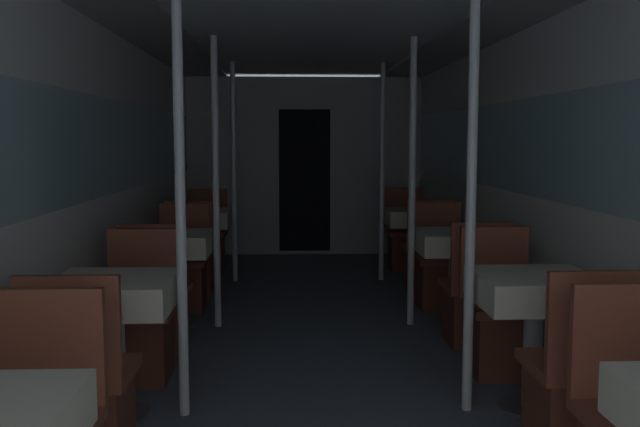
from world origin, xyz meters
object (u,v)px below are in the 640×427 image
at_px(dining_table_right_2, 456,247).
at_px(dining_table_right_3, 416,221).
at_px(chair_left_near_2, 157,309).
at_px(support_pole_right_1, 471,204).
at_px(dining_table_right_1, 535,297).
at_px(chair_right_near_2, 475,306).
at_px(support_pole_left_1, 180,205).
at_px(support_pole_right_2, 412,183).
at_px(support_pole_left_2, 216,184).
at_px(chair_right_far_3, 406,244).
at_px(chair_left_near_1, 83,406).
at_px(chair_right_far_2, 440,275).
at_px(dining_table_left_2, 171,249).
at_px(chair_right_near_1, 577,398).
at_px(support_pole_right_3, 382,173).
at_px(dining_table_left_3, 200,222).
at_px(support_pole_left_3, 234,173).
at_px(chair_left_near_3, 192,264).
at_px(chair_left_far_1, 139,333).
at_px(chair_right_near_3, 426,263).
at_px(chair_right_far_1, 500,329).
at_px(dining_table_left_1, 114,301).
at_px(chair_left_far_3, 207,246).

xyz_separation_m(dining_table_right_2, dining_table_right_3, (0.00, 1.78, 0.00)).
height_order(chair_left_near_2, support_pole_right_1, support_pole_right_1).
relative_size(dining_table_right_1, chair_right_near_2, 0.82).
xyz_separation_m(support_pole_left_1, support_pole_right_2, (1.50, 1.78, 0.00)).
distance_m(support_pole_left_2, chair_right_far_3, 3.12).
distance_m(chair_right_near_2, support_pole_right_2, 1.08).
height_order(chair_left_near_1, chair_right_far_3, same).
relative_size(support_pole_right_2, dining_table_right_3, 3.02).
relative_size(support_pole_left_1, chair_right_far_2, 2.48).
distance_m(dining_table_left_2, dining_table_right_2, 2.21).
bearing_deg(dining_table_right_2, dining_table_left_2, 180.00).
relative_size(chair_right_near_1, support_pole_right_3, 0.40).
xyz_separation_m(dining_table_left_3, support_pole_left_3, (0.35, 0.00, 0.50)).
bearing_deg(dining_table_right_3, dining_table_right_2, -90.00).
bearing_deg(support_pole_left_1, support_pole_right_3, 67.13).
height_order(chair_left_near_3, dining_table_right_1, chair_left_near_3).
xyz_separation_m(chair_left_far_1, dining_table_left_3, (0.00, 2.97, 0.33)).
bearing_deg(chair_right_near_1, chair_right_near_3, 90.00).
relative_size(support_pole_left_3, chair_right_near_1, 2.48).
bearing_deg(support_pole_right_1, chair_right_far_1, 59.01).
xyz_separation_m(support_pole_left_3, dining_table_right_3, (1.86, 0.00, -0.50)).
bearing_deg(support_pole_right_2, support_pole_right_1, -90.00).
relative_size(chair_right_far_1, chair_right_far_2, 1.00).
bearing_deg(support_pole_left_1, support_pole_right_2, 49.85).
distance_m(chair_left_near_2, support_pole_right_1, 2.36).
bearing_deg(chair_right_near_3, dining_table_left_1, -126.61).
bearing_deg(support_pole_left_1, dining_table_right_1, 0.00).
relative_size(support_pole_left_3, dining_table_right_2, 3.02).
bearing_deg(chair_left_far_3, support_pole_left_3, 120.99).
height_order(support_pole_left_3, support_pole_right_3, same).
bearing_deg(chair_right_far_3, dining_table_right_3, 90.00).
xyz_separation_m(chair_left_far_3, chair_right_far_3, (2.21, 0.00, 0.00)).
bearing_deg(chair_right_far_2, dining_table_right_3, -90.00).
relative_size(chair_left_near_1, chair_right_near_2, 1.00).
height_order(chair_left_far_1, dining_table_right_2, chair_left_far_1).
distance_m(chair_left_far_3, chair_right_far_3, 2.21).
bearing_deg(support_pole_left_3, support_pole_right_3, 0.00).
height_order(chair_left_near_2, dining_table_right_3, chair_left_near_2).
distance_m(chair_left_near_1, support_pole_left_3, 4.25).
bearing_deg(dining_table_right_3, support_pole_left_3, 180.00).
relative_size(support_pole_left_3, dining_table_right_1, 3.02).
height_order(support_pole_left_2, chair_right_near_3, support_pole_left_2).
distance_m(chair_left_near_3, chair_right_near_2, 2.84).
bearing_deg(dining_table_left_2, chair_right_far_3, 47.00).
relative_size(support_pole_left_1, dining_table_left_3, 3.02).
height_order(chair_right_far_2, support_pole_right_3, support_pole_right_3).
xyz_separation_m(chair_right_near_1, dining_table_right_2, (0.00, 2.37, 0.33)).
relative_size(chair_left_near_1, chair_left_far_1, 1.00).
relative_size(support_pole_left_1, chair_right_near_2, 2.48).
height_order(chair_left_far_3, dining_table_right_2, chair_left_far_3).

